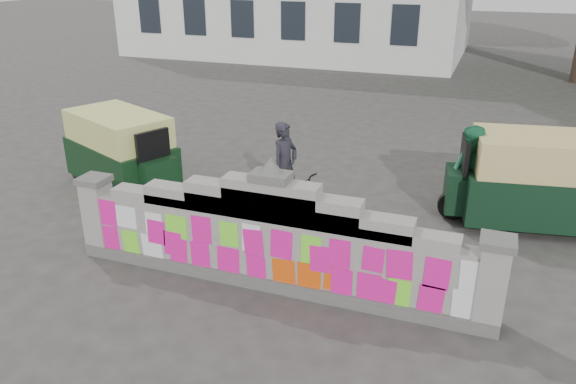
% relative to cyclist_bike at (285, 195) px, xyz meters
% --- Properties ---
extents(ground, '(100.00, 100.00, 0.00)m').
position_rel_cyclist_bike_xyz_m(ground, '(0.64, -2.26, -0.47)').
color(ground, '#383533').
rests_on(ground, ground).
extents(parapet_wall, '(6.48, 0.44, 2.01)m').
position_rel_cyclist_bike_xyz_m(parapet_wall, '(0.64, -2.27, 0.28)').
color(parapet_wall, '#4C4C49').
rests_on(parapet_wall, ground).
extents(cyclist_bike, '(1.90, 1.21, 0.94)m').
position_rel_cyclist_bike_xyz_m(cyclist_bike, '(0.00, 0.00, 0.00)').
color(cyclist_bike, black).
rests_on(cyclist_bike, ground).
extents(cyclist_rider, '(0.56, 0.68, 1.60)m').
position_rel_cyclist_bike_xyz_m(cyclist_rider, '(0.00, 0.00, 0.33)').
color(cyclist_rider, black).
rests_on(cyclist_rider, ground).
extents(pedestrian, '(1.06, 1.11, 1.81)m').
position_rel_cyclist_bike_xyz_m(pedestrian, '(3.16, 1.00, 0.43)').
color(pedestrian, '#227E4F').
rests_on(pedestrian, ground).
extents(rickshaw_left, '(2.93, 2.22, 1.58)m').
position_rel_cyclist_bike_xyz_m(rickshaw_left, '(-3.73, 0.30, 0.35)').
color(rickshaw_left, black).
rests_on(rickshaw_left, ground).
extents(rickshaw_right, '(3.13, 1.82, 1.68)m').
position_rel_cyclist_bike_xyz_m(rickshaw_right, '(4.29, 1.30, 0.40)').
color(rickshaw_right, black).
rests_on(rickshaw_right, ground).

